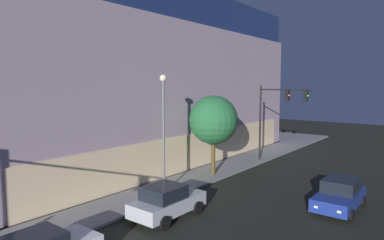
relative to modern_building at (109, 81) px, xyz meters
name	(u,v)px	position (x,y,z in m)	size (l,w,h in m)	color
modern_building	(109,81)	(0.00, 0.00, 0.00)	(34.17, 22.67, 14.95)	#4C4C51
traffic_light_far_corner	(278,108)	(6.10, -15.53, -2.38)	(0.37, 4.72, 6.82)	black
street_lamp_sidewalk	(164,119)	(-6.61, -13.54, -2.50)	(0.44, 0.44, 7.49)	slate
sidewalk_tree	(213,120)	(-1.03, -13.53, -3.04)	(3.70, 3.70, 6.08)	#4F3E1E
car_silver	(167,201)	(-9.35, -16.24, -6.50)	(4.26, 2.21, 1.78)	#B7BABF
car_blue	(340,195)	(-2.43, -23.11, -6.56)	(4.37, 2.18, 1.70)	navy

